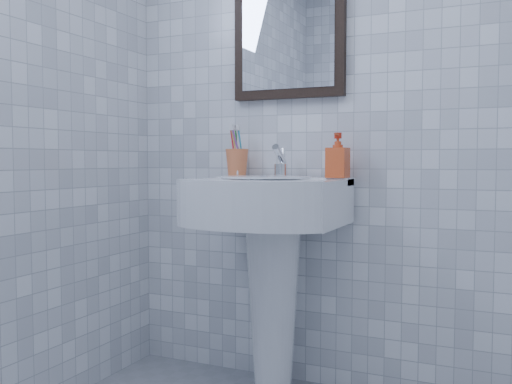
% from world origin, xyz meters
% --- Properties ---
extents(wall_back, '(2.20, 0.02, 2.50)m').
position_xyz_m(wall_back, '(0.00, 1.20, 1.25)').
color(wall_back, white).
rests_on(wall_back, ground).
extents(washbasin, '(0.59, 0.43, 0.91)m').
position_xyz_m(washbasin, '(-0.35, 0.99, 0.61)').
color(washbasin, white).
rests_on(washbasin, ground).
extents(faucet, '(0.06, 0.12, 0.14)m').
position_xyz_m(faucet, '(-0.35, 1.10, 0.96)').
color(faucet, silver).
rests_on(faucet, washbasin).
extents(toothbrush_cup, '(0.13, 0.13, 0.12)m').
position_xyz_m(toothbrush_cup, '(-0.57, 1.11, 0.96)').
color(toothbrush_cup, '#E0703F').
rests_on(toothbrush_cup, washbasin).
extents(soap_dispenser, '(0.08, 0.09, 0.18)m').
position_xyz_m(soap_dispenser, '(-0.11, 1.10, 0.99)').
color(soap_dispenser, red).
rests_on(soap_dispenser, washbasin).
extents(wall_mirror, '(0.50, 0.04, 0.62)m').
position_xyz_m(wall_mirror, '(-0.35, 1.18, 1.55)').
color(wall_mirror, black).
rests_on(wall_mirror, wall_back).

